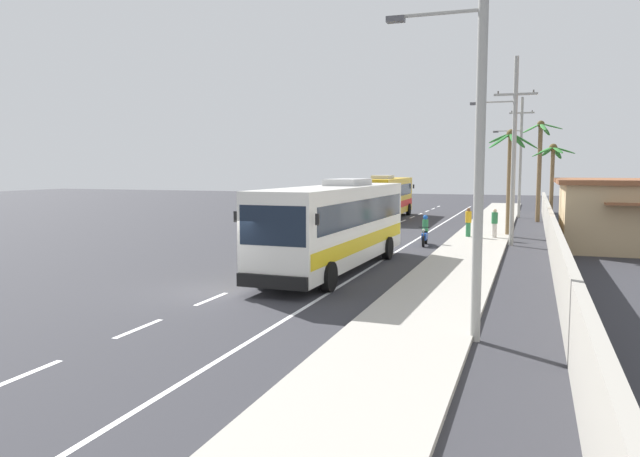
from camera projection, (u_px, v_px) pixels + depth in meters
name	position (u px, v px, depth m)	size (l,w,h in m)	color
ground_plane	(225.00, 293.00, 20.38)	(160.00, 160.00, 0.00)	#303035
sidewalk_kerb	(464.00, 259.00, 27.51)	(3.20, 90.00, 0.14)	#A8A399
lane_markings	(385.00, 244.00, 33.53)	(3.42, 71.00, 0.01)	white
boundary_wall	(552.00, 234.00, 29.92)	(0.24, 60.00, 1.87)	#9E998E
coach_bus_foreground	(336.00, 223.00, 24.88)	(3.16, 12.36, 3.73)	silver
coach_bus_far_lane	(386.00, 196.00, 50.31)	(3.25, 11.55, 3.60)	gold
motorcycle_beside_bus	(425.00, 233.00, 32.93)	(0.56, 1.96, 1.65)	black
pedestrian_near_kerb	(468.00, 222.00, 35.81)	(0.36, 0.36, 1.72)	#2D7A47
pedestrian_midwalk	(495.00, 222.00, 35.41)	(0.36, 0.36, 1.69)	beige
utility_pole_nearest	(478.00, 114.00, 14.27)	(3.36, 0.24, 10.32)	#9E9E99
utility_pole_mid	(512.00, 147.00, 32.41)	(3.47, 0.24, 10.08)	#9E9E99
utility_pole_far	(520.00, 154.00, 50.61)	(3.27, 0.24, 10.04)	#9E9E99
palm_nearest	(540.00, 155.00, 46.72)	(3.06, 2.92, 7.82)	brown
palm_second	(552.00, 166.00, 42.36)	(2.95, 2.81, 5.88)	brown
palm_third	(510.00, 165.00, 36.71)	(3.11, 3.28, 6.53)	brown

